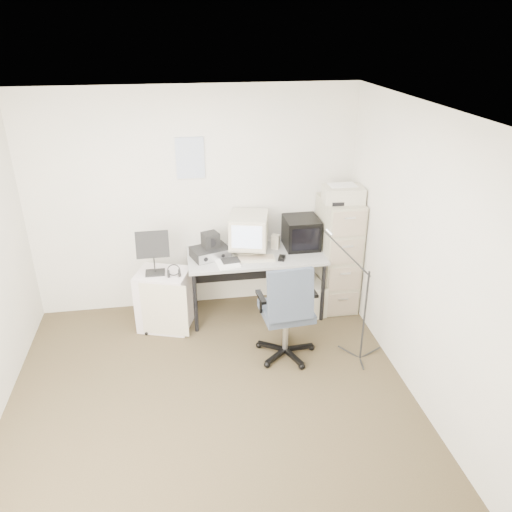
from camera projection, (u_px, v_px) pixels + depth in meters
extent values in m
cube|color=#413320|center=(212.00, 402.00, 4.43)|extent=(3.60, 3.60, 0.01)
cube|color=white|center=(198.00, 114.00, 3.36)|extent=(3.60, 3.60, 0.01)
cube|color=beige|center=(194.00, 202.00, 5.50)|extent=(3.60, 0.02, 2.50)
cube|color=beige|center=(235.00, 458.00, 2.29)|extent=(3.60, 0.02, 2.50)
cube|color=beige|center=(422.00, 261.00, 4.16)|extent=(0.02, 3.60, 2.50)
cube|color=white|center=(190.00, 158.00, 5.27)|extent=(0.30, 0.02, 0.44)
cube|color=#BCB593|center=(337.00, 254.00, 5.70)|extent=(0.40, 0.60, 1.30)
cube|color=beige|center=(343.00, 194.00, 5.35)|extent=(0.45, 0.33, 0.16)
cube|color=#ABABA6|center=(256.00, 283.00, 5.66)|extent=(1.50, 0.70, 0.73)
cube|color=beige|center=(249.00, 234.00, 5.47)|extent=(0.49, 0.51, 0.44)
cube|color=black|center=(301.00, 232.00, 5.63)|extent=(0.38, 0.40, 0.34)
cube|color=beige|center=(275.00, 242.00, 5.62)|extent=(0.11, 0.11, 0.16)
cube|color=beige|center=(254.00, 259.00, 5.37)|extent=(0.45, 0.18, 0.02)
cube|color=black|center=(282.00, 258.00, 5.38)|extent=(0.11, 0.13, 0.03)
cube|color=black|center=(210.00, 252.00, 5.42)|extent=(0.46, 0.39, 0.11)
cube|color=black|center=(210.00, 240.00, 5.38)|extent=(0.21, 0.20, 0.16)
cube|color=white|center=(227.00, 262.00, 5.31)|extent=(0.27, 0.34, 0.02)
cube|color=beige|center=(313.00, 296.00, 5.74)|extent=(0.24, 0.43, 0.38)
cube|color=#3D434E|center=(286.00, 309.00, 4.84)|extent=(0.66, 0.66, 1.06)
cube|color=silver|center=(164.00, 300.00, 5.40)|extent=(0.64, 0.57, 0.66)
cube|color=black|center=(153.00, 252.00, 5.14)|extent=(0.35, 0.22, 0.49)
torus|color=black|center=(174.00, 272.00, 5.17)|extent=(0.16, 0.16, 0.03)
cylinder|color=black|center=(366.00, 303.00, 4.74)|extent=(0.03, 0.03, 1.27)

